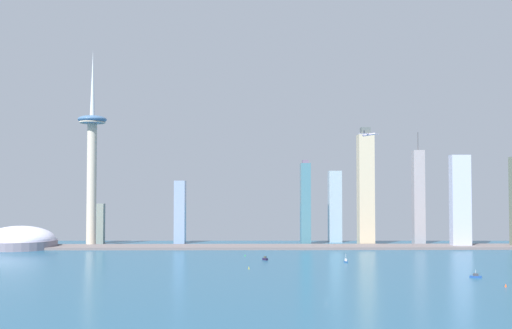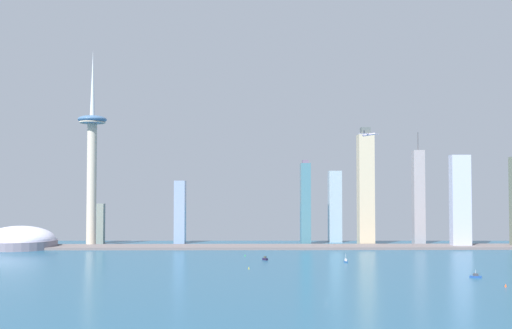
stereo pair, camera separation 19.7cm
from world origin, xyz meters
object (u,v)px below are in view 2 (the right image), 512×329
stadium_dome (19,241)px  skyscraper_3 (335,206)px  skyscraper_7 (418,197)px  channel_buoy_1 (506,285)px  skyscraper_5 (305,203)px  boat_2 (265,259)px  skyscraper_4 (96,224)px  airplane (369,134)px  channel_buoy_0 (249,268)px  skyscraper_1 (366,188)px  boat_1 (476,276)px  skyscraper_6 (180,212)px  skyscraper_2 (460,201)px  channel_buoy_2 (245,255)px  boat_0 (346,261)px  observation_tower (92,151)px

stadium_dome → skyscraper_3: 459.98m
skyscraper_7 → channel_buoy_1: skyscraper_7 is taller
skyscraper_5 → boat_2: bearing=-107.7°
skyscraper_4 → airplane: airplane is taller
channel_buoy_0 → skyscraper_1: bearing=58.0°
skyscraper_4 → boat_1: (435.66, -366.27, -28.39)m
boat_1 → skyscraper_4: bearing=162.2°
skyscraper_1 → boat_1: (38.33, -337.17, -80.74)m
skyscraper_3 → skyscraper_5: skyscraper_5 is taller
skyscraper_6 → channel_buoy_0: bearing=-71.4°
skyscraper_1 → airplane: skyscraper_1 is taller
skyscraper_2 → channel_buoy_2: (-298.73, -108.31, -63.21)m
stadium_dome → skyscraper_5: skyscraper_5 is taller
boat_2 → airplane: (132.46, 66.44, 148.26)m
skyscraper_3 → skyscraper_7: bearing=-17.5°
boat_0 → channel_buoy_2: (-111.79, 68.04, -0.43)m
skyscraper_2 → boat_1: size_ratio=11.34×
skyscraper_5 → boat_1: (125.11, -346.61, -58.98)m
channel_buoy_1 → boat_0: bearing=120.8°
skyscraper_1 → boat_1: 348.81m
skyscraper_2 → boat_1: (-86.26, -297.94, -62.94)m
skyscraper_4 → channel_buoy_2: bearing=-38.4°
skyscraper_6 → airplane: bearing=-32.4°
skyscraper_4 → skyscraper_6: skyscraper_6 is taller
stadium_dome → skyscraper_5: (396.89, 54.36, 50.37)m
channel_buoy_0 → airplane: airplane is taller
observation_tower → stadium_dome: bearing=-161.0°
skyscraper_3 → skyscraper_1: bearing=-56.6°
skyscraper_7 → boat_1: skyscraper_7 is taller
skyscraper_3 → skyscraper_6: (-235.63, -20.71, -7.70)m
airplane → skyscraper_1: bearing=150.6°
skyscraper_5 → boat_0: size_ratio=12.38×
observation_tower → boat_1: 555.70m
boat_2 → channel_buoy_0: size_ratio=2.64×
skyscraper_2 → airplane: bearing=-148.9°
boat_0 → channel_buoy_0: (-107.33, -55.76, -0.28)m
skyscraper_4 → skyscraper_2: bearing=-7.5°
skyscraper_1 → skyscraper_5: size_ratio=1.38×
boat_1 → skyscraper_6: bearing=152.1°
skyscraper_6 → boat_2: (121.67, -227.70, -45.17)m
channel_buoy_0 → channel_buoy_2: (-4.46, 123.80, -0.15)m
skyscraper_1 → skyscraper_2: bearing=-17.5°
channel_buoy_2 → observation_tower: bearing=148.6°
skyscraper_2 → skyscraper_6: size_ratio=1.37×
skyscraper_6 → channel_buoy_1: size_ratio=35.43×
skyscraper_1 → boat_0: 238.44m
skyscraper_5 → channel_buoy_1: size_ratio=46.77×
skyscraper_4 → channel_buoy_1: 610.83m
skyscraper_2 → channel_buoy_2: bearing=-160.1°
observation_tower → channel_buoy_1: size_ratio=106.17×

